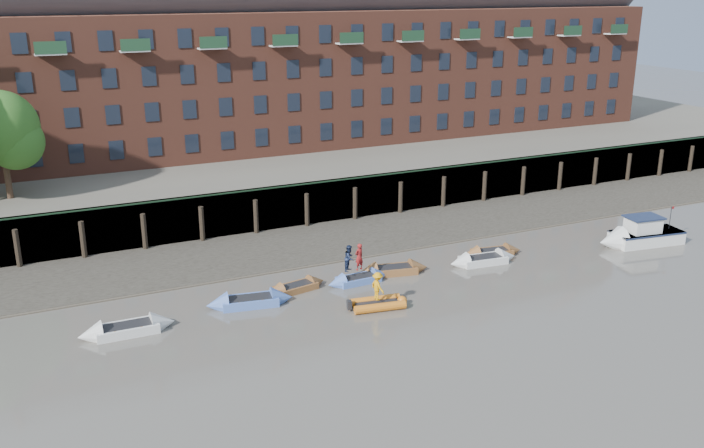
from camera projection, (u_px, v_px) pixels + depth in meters
ground at (501, 341)px, 38.31m from camera, size 220.00×220.00×0.00m
foreshore at (352, 238)px, 53.80m from camera, size 110.00×8.00×0.50m
mud_band at (373, 252)px, 50.88m from camera, size 110.00×1.60×0.10m
river_wall at (328, 201)px, 57.08m from camera, size 110.00×1.23×3.30m
bank_terrace at (270, 164)px, 68.81m from camera, size 110.00×28.00×3.20m
apartment_terrace at (262, 39)px, 66.20m from camera, size 80.60×15.56×20.98m
rowboat_0 at (127, 329)px, 39.05m from camera, size 4.99×1.52×1.44m
rowboat_1 at (250, 301)px, 42.45m from camera, size 5.11×2.24×1.43m
rowboat_2 at (296, 288)px, 44.49m from camera, size 4.14×1.91×1.16m
rowboat_3 at (358, 279)px, 45.71m from camera, size 4.17×1.38×1.20m
rowboat_4 at (393, 270)px, 47.14m from camera, size 4.73×2.18×1.32m
rowboat_5 at (483, 260)px, 48.81m from camera, size 4.85×1.84×1.37m
rowboat_6 at (492, 253)px, 50.22m from camera, size 4.34×1.89×1.22m
rib_tender at (380, 303)px, 42.19m from camera, size 3.34×1.97×0.57m
motor_launch at (634, 236)px, 52.11m from camera, size 6.54×2.88×2.61m
person_rower_a at (359, 257)px, 45.36m from camera, size 0.72×0.58×1.70m
person_rower_b at (349, 258)px, 45.22m from camera, size 1.01×1.00×1.64m
person_rib_crew at (378, 286)px, 41.75m from camera, size 0.74×1.13×1.64m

